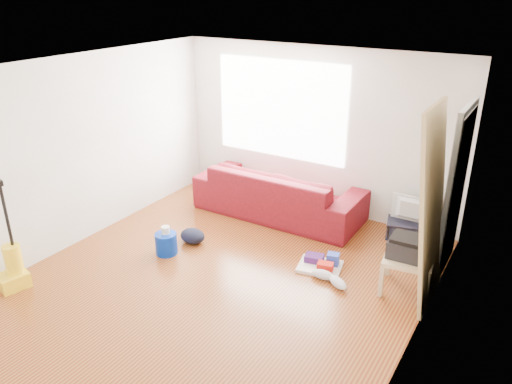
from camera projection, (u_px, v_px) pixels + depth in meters
The scene contains 13 objects.
room at pixel (233, 180), 5.64m from camera, with size 4.51×5.01×2.51m.
sofa at pixel (278, 214), 7.72m from camera, with size 2.55×1.00×0.75m, color #4F0C12.
tv_stand at pixel (411, 230), 6.95m from camera, with size 0.73×0.52×0.25m.
tv at pixel (413, 211), 6.83m from camera, with size 0.63×0.08×0.36m, color black.
side_table at pixel (408, 262), 5.70m from camera, with size 0.61×0.61×0.44m.
printer at pixel (410, 248), 5.62m from camera, with size 0.48×0.37×0.25m.
bucket at pixel (167, 253), 6.62m from camera, with size 0.29×0.29×0.29m, color #032AA0.
toilet_paper at pixel (166, 240), 6.55m from camera, with size 0.11×0.11×0.10m, color white.
cleaning_tray at pixel (322, 264), 6.26m from camera, with size 0.60×0.52×0.19m.
backpack at pixel (193, 242), 6.90m from camera, with size 0.36×0.29×0.20m, color black.
sneakers at pixel (330, 279), 5.94m from camera, with size 0.53×0.27×0.12m.
vacuum at pixel (13, 268), 5.81m from camera, with size 0.35×0.38×1.34m.
door_panel at pixel (419, 297), 5.71m from camera, with size 0.04×0.89×2.23m, color tan.
Camera 1 is at (3.03, -4.19, 3.33)m, focal length 35.00 mm.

